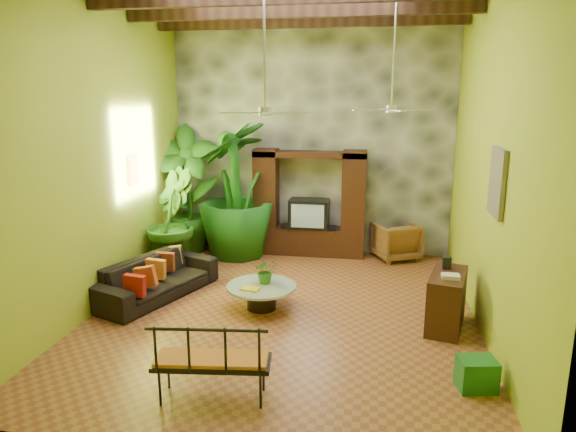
% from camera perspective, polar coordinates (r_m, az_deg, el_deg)
% --- Properties ---
extents(ground, '(7.00, 7.00, 0.00)m').
position_cam_1_polar(ground, '(8.48, -0.42, -10.52)').
color(ground, brown).
rests_on(ground, ground).
extents(back_wall, '(6.00, 0.02, 5.00)m').
position_cam_1_polar(back_wall, '(11.25, 2.69, 8.59)').
color(back_wall, '#99B429').
rests_on(back_wall, ground).
extents(left_wall, '(0.02, 7.00, 5.00)m').
position_cam_1_polar(left_wall, '(8.84, -20.12, 6.50)').
color(left_wall, '#99B429').
rests_on(left_wall, ground).
extents(right_wall, '(0.02, 7.00, 5.00)m').
position_cam_1_polar(right_wall, '(7.87, 21.72, 5.63)').
color(right_wall, '#99B429').
rests_on(right_wall, ground).
extents(stone_accent_wall, '(5.98, 0.10, 4.98)m').
position_cam_1_polar(stone_accent_wall, '(11.20, 2.65, 8.56)').
color(stone_accent_wall, '#3E4147').
rests_on(stone_accent_wall, ground).
extents(entertainment_center, '(2.40, 0.55, 2.30)m').
position_cam_1_polar(entertainment_center, '(11.13, 2.37, 0.54)').
color(entertainment_center, black).
rests_on(entertainment_center, ground).
extents(ceiling_fan_front, '(1.28, 1.28, 1.86)m').
position_cam_1_polar(ceiling_fan_front, '(7.40, -2.59, 13.13)').
color(ceiling_fan_front, silver).
rests_on(ceiling_fan_front, ceiling).
extents(ceiling_fan_back, '(1.28, 1.28, 1.86)m').
position_cam_1_polar(ceiling_fan_back, '(8.84, 11.49, 12.91)').
color(ceiling_fan_back, silver).
rests_on(ceiling_fan_back, ceiling).
extents(wall_art_mask, '(0.06, 0.32, 0.55)m').
position_cam_1_polar(wall_art_mask, '(9.74, -16.85, 4.93)').
color(wall_art_mask, '#BF8F16').
rests_on(wall_art_mask, left_wall).
extents(wall_art_painting, '(0.06, 0.70, 0.90)m').
position_cam_1_polar(wall_art_painting, '(7.30, 22.22, 3.47)').
color(wall_art_painting, '#255C8A').
rests_on(wall_art_painting, right_wall).
extents(sofa, '(1.67, 2.47, 0.67)m').
position_cam_1_polar(sofa, '(9.23, -14.43, -6.67)').
color(sofa, black).
rests_on(sofa, ground).
extents(wicker_armchair, '(1.13, 1.15, 0.79)m').
position_cam_1_polar(wicker_armchair, '(11.17, 11.87, -2.73)').
color(wicker_armchair, '#986537').
rests_on(wicker_armchair, ground).
extents(tall_plant_a, '(1.75, 1.49, 2.81)m').
position_cam_1_polar(tall_plant_a, '(11.40, -11.12, 2.86)').
color(tall_plant_a, '#28691B').
rests_on(tall_plant_a, ground).
extents(tall_plant_b, '(1.25, 1.37, 2.05)m').
position_cam_1_polar(tall_plant_b, '(10.32, -12.97, -0.49)').
color(tall_plant_b, '#225616').
rests_on(tall_plant_b, ground).
extents(tall_plant_c, '(2.02, 2.02, 2.90)m').
position_cam_1_polar(tall_plant_c, '(10.98, -5.75, 2.87)').
color(tall_plant_c, '#1A5D18').
rests_on(tall_plant_c, ground).
extents(coffee_table, '(1.14, 1.14, 0.40)m').
position_cam_1_polar(coffee_table, '(8.50, -2.96, -8.60)').
color(coffee_table, black).
rests_on(coffee_table, ground).
extents(centerpiece_plant, '(0.45, 0.41, 0.42)m').
position_cam_1_polar(centerpiece_plant, '(8.48, -2.48, -6.10)').
color(centerpiece_plant, '#285F19').
rests_on(centerpiece_plant, coffee_table).
extents(yellow_tray, '(0.31, 0.25, 0.03)m').
position_cam_1_polar(yellow_tray, '(8.26, -4.21, -8.08)').
color(yellow_tray, yellow).
rests_on(yellow_tray, coffee_table).
extents(iron_bench, '(1.38, 0.64, 0.57)m').
position_cam_1_polar(iron_bench, '(6.03, -8.68, -15.32)').
color(iron_bench, black).
rests_on(iron_bench, ground).
extents(side_console, '(0.71, 1.14, 0.85)m').
position_cam_1_polar(side_console, '(8.13, 17.21, -8.96)').
color(side_console, '#3C1E13').
rests_on(side_console, ground).
extents(green_bin, '(0.49, 0.41, 0.38)m').
position_cam_1_polar(green_bin, '(6.76, 20.23, -16.15)').
color(green_bin, '#20782E').
rests_on(green_bin, ground).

